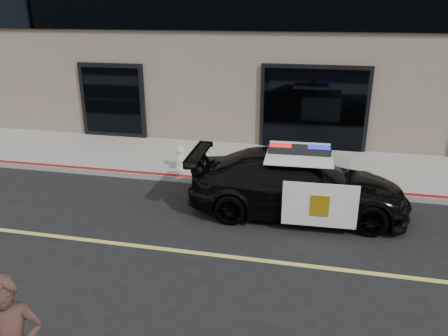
# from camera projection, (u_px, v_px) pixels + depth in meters

# --- Properties ---
(ground) EXTENTS (120.00, 120.00, 0.00)m
(ground) POSITION_uv_depth(u_px,v_px,m) (353.00, 271.00, 7.99)
(ground) COLOR black
(ground) RESTS_ON ground
(sidewalk_n) EXTENTS (60.00, 3.50, 0.15)m
(sidewalk_n) POSITION_uv_depth(u_px,v_px,m) (343.00, 170.00, 12.77)
(sidewalk_n) COLOR gray
(sidewalk_n) RESTS_ON ground
(police_car) EXTENTS (2.49, 5.14, 1.64)m
(police_car) POSITION_uv_depth(u_px,v_px,m) (297.00, 184.00, 10.04)
(police_car) COLOR black
(police_car) RESTS_ON ground
(fire_hydrant) EXTENTS (0.32, 0.44, 0.70)m
(fire_hydrant) POSITION_uv_depth(u_px,v_px,m) (181.00, 157.00, 12.59)
(fire_hydrant) COLOR white
(fire_hydrant) RESTS_ON sidewalk_n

